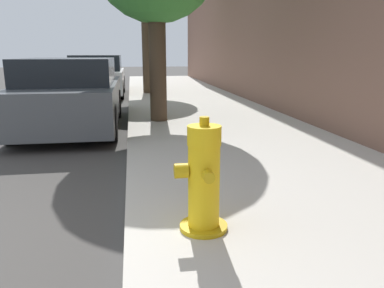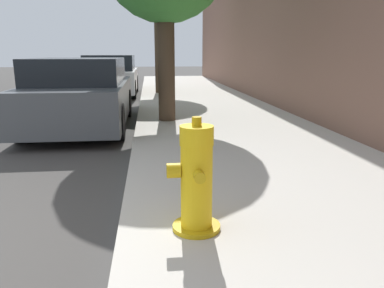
% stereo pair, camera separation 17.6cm
% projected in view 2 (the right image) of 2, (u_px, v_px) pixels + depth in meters
% --- Properties ---
extents(sidewalk_slab, '(3.41, 40.00, 0.15)m').
position_uv_depth(sidewalk_slab, '(354.00, 251.00, 2.69)').
color(sidewalk_slab, beige).
rests_on(sidewalk_slab, ground_plane).
extents(fire_hydrant, '(0.41, 0.41, 0.87)m').
position_uv_depth(fire_hydrant, '(196.00, 180.00, 2.79)').
color(fire_hydrant, '#C39C11').
rests_on(fire_hydrant, sidewalk_slab).
extents(parked_car_near, '(1.79, 3.99, 1.37)m').
position_uv_depth(parked_car_near, '(81.00, 95.00, 7.35)').
color(parked_car_near, '#4C5156').
rests_on(parked_car_near, ground_plane).
extents(parked_car_mid, '(1.79, 3.83, 1.39)m').
position_uv_depth(parked_car_mid, '(111.00, 76.00, 13.17)').
color(parked_car_mid, silver).
rests_on(parked_car_mid, ground_plane).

